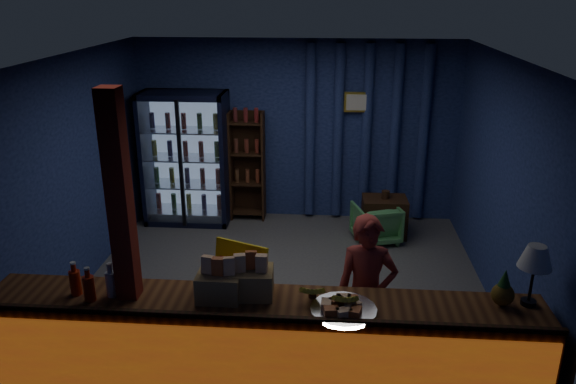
{
  "coord_description": "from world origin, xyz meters",
  "views": [
    {
      "loc": [
        0.51,
        -5.68,
        3.24
      ],
      "look_at": [
        0.07,
        -0.2,
        1.24
      ],
      "focal_mm": 35.0,
      "sensor_mm": 36.0,
      "label": 1
    }
  ],
  "objects_px": {
    "shopkeeper": "(366,295)",
    "pastry_tray": "(343,308)",
    "green_chair": "(376,223)",
    "table_lamp": "(536,259)"
  },
  "relations": [
    {
      "from": "pastry_tray",
      "to": "table_lamp",
      "type": "xyz_separation_m",
      "value": [
        1.42,
        0.21,
        0.36
      ]
    },
    {
      "from": "green_chair",
      "to": "shopkeeper",
      "type": "bearing_deg",
      "value": 66.48
    },
    {
      "from": "shopkeeper",
      "to": "pastry_tray",
      "type": "xyz_separation_m",
      "value": [
        -0.21,
        -0.65,
        0.25
      ]
    },
    {
      "from": "shopkeeper",
      "to": "green_chair",
      "type": "xyz_separation_m",
      "value": [
        0.29,
        2.7,
        -0.46
      ]
    },
    {
      "from": "green_chair",
      "to": "table_lamp",
      "type": "bearing_deg",
      "value": 88.93
    },
    {
      "from": "table_lamp",
      "to": "green_chair",
      "type": "bearing_deg",
      "value": 106.25
    },
    {
      "from": "table_lamp",
      "to": "pastry_tray",
      "type": "bearing_deg",
      "value": -171.53
    },
    {
      "from": "table_lamp",
      "to": "shopkeeper",
      "type": "bearing_deg",
      "value": 160.17
    },
    {
      "from": "green_chair",
      "to": "table_lamp",
      "type": "xyz_separation_m",
      "value": [
        0.91,
        -3.13,
        1.07
      ]
    },
    {
      "from": "pastry_tray",
      "to": "shopkeeper",
      "type": "bearing_deg",
      "value": 71.77
    }
  ]
}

